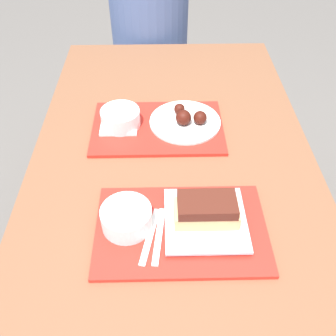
{
  "coord_description": "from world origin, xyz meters",
  "views": [
    {
      "loc": [
        -0.03,
        -0.79,
        1.52
      ],
      "look_at": [
        -0.02,
        -0.04,
        0.78
      ],
      "focal_mm": 40.0,
      "sensor_mm": 36.0,
      "label": 1
    }
  ],
  "objects": [
    {
      "name": "brisket_sandwich_plate",
      "position": [
        0.07,
        -0.21,
        0.78
      ],
      "size": [
        0.21,
        0.21,
        0.09
      ],
      "color": "white",
      "rests_on": "tray_near"
    },
    {
      "name": "condiment_packet",
      "position": [
        0.01,
        -0.16,
        0.75
      ],
      "size": [
        0.04,
        0.03,
        0.01
      ],
      "color": "#3F3F47",
      "rests_on": "tray_near"
    },
    {
      "name": "napkin_far",
      "position": [
        -0.17,
        0.19,
        0.76
      ],
      "size": [
        0.12,
        0.08,
        0.01
      ],
      "color": "white",
      "rests_on": "tray_far"
    },
    {
      "name": "plastic_fork_near",
      "position": [
        -0.07,
        -0.25,
        0.75
      ],
      "size": [
        0.05,
        0.17,
        0.0
      ],
      "color": "white",
      "rests_on": "tray_near"
    },
    {
      "name": "wings_plate_far",
      "position": [
        0.05,
        0.21,
        0.77
      ],
      "size": [
        0.24,
        0.24,
        0.06
      ],
      "color": "white",
      "rests_on": "tray_far"
    },
    {
      "name": "plastic_knife_near",
      "position": [
        -0.04,
        -0.25,
        0.75
      ],
      "size": [
        0.04,
        0.17,
        0.0
      ],
      "color": "white",
      "rests_on": "tray_near"
    },
    {
      "name": "person_seated_across",
      "position": [
        -0.09,
        1.03,
        0.72
      ],
      "size": [
        0.38,
        0.38,
        0.72
      ],
      "color": "#4C6093",
      "rests_on": "picnic_bench_far"
    },
    {
      "name": "tray_near",
      "position": [
        0.01,
        -0.22,
        0.75
      ],
      "size": [
        0.43,
        0.28,
        0.01
      ],
      "color": "red",
      "rests_on": "picnic_table"
    },
    {
      "name": "picnic_bench_far",
      "position": [
        0.0,
        1.03,
        0.36
      ],
      "size": [
        0.83,
        0.28,
        0.43
      ],
      "color": "brown",
      "rests_on": "ground_plane"
    },
    {
      "name": "bowl_coleslaw_far",
      "position": [
        -0.17,
        0.2,
        0.78
      ],
      "size": [
        0.13,
        0.13,
        0.06
      ],
      "color": "white",
      "rests_on": "tray_far"
    },
    {
      "name": "bowl_coleslaw_near",
      "position": [
        -0.12,
        -0.21,
        0.78
      ],
      "size": [
        0.13,
        0.13,
        0.06
      ],
      "color": "white",
      "rests_on": "tray_near"
    },
    {
      "name": "ground_plane",
      "position": [
        0.0,
        0.0,
        0.0
      ],
      "size": [
        12.0,
        12.0,
        0.0
      ],
      "primitive_type": "plane",
      "color": "#605B56"
    },
    {
      "name": "picnic_table",
      "position": [
        0.0,
        0.0,
        0.65
      ],
      "size": [
        0.87,
        1.62,
        0.74
      ],
      "color": "brown",
      "rests_on": "ground_plane"
    },
    {
      "name": "tray_far",
      "position": [
        -0.05,
        0.19,
        0.75
      ],
      "size": [
        0.43,
        0.28,
        0.01
      ],
      "color": "red",
      "rests_on": "picnic_table"
    }
  ]
}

